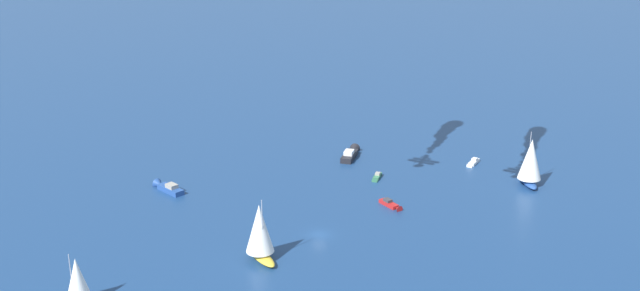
{
  "coord_description": "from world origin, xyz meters",
  "views": [
    {
      "loc": [
        45.13,
        125.3,
        63.92
      ],
      "look_at": [
        -0.26,
        -0.28,
        18.21
      ],
      "focal_mm": 42.32,
      "sensor_mm": 36.0,
      "label": 1
    }
  ],
  "objects_px": {
    "sailboat_offshore": "(77,281)",
    "motorboat_outer_ring_a": "(473,163)",
    "motorboat_near_centre": "(167,187)",
    "motorboat_mid_cluster": "(391,205)",
    "motorboat_far_stbd": "(351,154)",
    "sailboat_inshore": "(260,231)",
    "sailboat_far_port": "(530,162)",
    "motorboat_ahead": "(377,177)"
  },
  "relations": [
    {
      "from": "sailboat_far_port",
      "to": "sailboat_inshore",
      "type": "relative_size",
      "value": 1.03
    },
    {
      "from": "sailboat_inshore",
      "to": "motorboat_outer_ring_a",
      "type": "relative_size",
      "value": 2.28
    },
    {
      "from": "motorboat_near_centre",
      "to": "motorboat_outer_ring_a",
      "type": "bearing_deg",
      "value": 173.28
    },
    {
      "from": "motorboat_ahead",
      "to": "motorboat_far_stbd",
      "type": "bearing_deg",
      "value": -90.31
    },
    {
      "from": "motorboat_near_centre",
      "to": "motorboat_mid_cluster",
      "type": "xyz_separation_m",
      "value": [
        -43.12,
        25.35,
        -0.22
      ]
    },
    {
      "from": "motorboat_ahead",
      "to": "motorboat_mid_cluster",
      "type": "height_order",
      "value": "motorboat_mid_cluster"
    },
    {
      "from": "sailboat_inshore",
      "to": "motorboat_mid_cluster",
      "type": "distance_m",
      "value": 35.39
    },
    {
      "from": "motorboat_far_stbd",
      "to": "sailboat_offshore",
      "type": "bearing_deg",
      "value": 36.53
    },
    {
      "from": "motorboat_ahead",
      "to": "motorboat_outer_ring_a",
      "type": "relative_size",
      "value": 0.93
    },
    {
      "from": "sailboat_far_port",
      "to": "sailboat_offshore",
      "type": "xyz_separation_m",
      "value": [
        98.86,
        19.08,
        -1.5
      ]
    },
    {
      "from": "motorboat_far_stbd",
      "to": "motorboat_ahead",
      "type": "relative_size",
      "value": 2.02
    },
    {
      "from": "motorboat_near_centre",
      "to": "motorboat_far_stbd",
      "type": "height_order",
      "value": "motorboat_far_stbd"
    },
    {
      "from": "motorboat_near_centre",
      "to": "motorboat_mid_cluster",
      "type": "relative_size",
      "value": 1.44
    },
    {
      "from": "motorboat_mid_cluster",
      "to": "motorboat_outer_ring_a",
      "type": "xyz_separation_m",
      "value": [
        -29.69,
        -16.77,
        -0.04
      ]
    },
    {
      "from": "motorboat_far_stbd",
      "to": "sailboat_offshore",
      "type": "xyz_separation_m",
      "value": [
        68.03,
        50.39,
        3.31
      ]
    },
    {
      "from": "motorboat_outer_ring_a",
      "to": "sailboat_inshore",
      "type": "bearing_deg",
      "value": 25.87
    },
    {
      "from": "sailboat_offshore",
      "to": "motorboat_outer_ring_a",
      "type": "height_order",
      "value": "sailboat_offshore"
    },
    {
      "from": "motorboat_ahead",
      "to": "motorboat_outer_ring_a",
      "type": "height_order",
      "value": "motorboat_outer_ring_a"
    },
    {
      "from": "sailboat_far_port",
      "to": "sailboat_offshore",
      "type": "bearing_deg",
      "value": 10.92
    },
    {
      "from": "motorboat_far_stbd",
      "to": "motorboat_mid_cluster",
      "type": "relative_size",
      "value": 1.56
    },
    {
      "from": "motorboat_far_stbd",
      "to": "sailboat_inshore",
      "type": "bearing_deg",
      "value": 51.49
    },
    {
      "from": "motorboat_ahead",
      "to": "motorboat_outer_ring_a",
      "type": "distance_m",
      "value": 26.0
    },
    {
      "from": "motorboat_near_centre",
      "to": "sailboat_offshore",
      "type": "bearing_deg",
      "value": 64.17
    },
    {
      "from": "sailboat_offshore",
      "to": "sailboat_far_port",
      "type": "bearing_deg",
      "value": -169.08
    },
    {
      "from": "sailboat_far_port",
      "to": "motorboat_outer_ring_a",
      "type": "height_order",
      "value": "sailboat_far_port"
    },
    {
      "from": "motorboat_near_centre",
      "to": "motorboat_far_stbd",
      "type": "distance_m",
      "value": 47.4
    },
    {
      "from": "motorboat_ahead",
      "to": "motorboat_outer_ring_a",
      "type": "bearing_deg",
      "value": -178.2
    },
    {
      "from": "sailboat_far_port",
      "to": "motorboat_ahead",
      "type": "height_order",
      "value": "sailboat_far_port"
    },
    {
      "from": "motorboat_ahead",
      "to": "sailboat_offshore",
      "type": "bearing_deg",
      "value": 26.73
    },
    {
      "from": "motorboat_far_stbd",
      "to": "motorboat_outer_ring_a",
      "type": "xyz_separation_m",
      "value": [
        -25.9,
        15.36,
        -0.36
      ]
    },
    {
      "from": "motorboat_near_centre",
      "to": "sailboat_inshore",
      "type": "bearing_deg",
      "value": 105.5
    },
    {
      "from": "sailboat_far_port",
      "to": "motorboat_ahead",
      "type": "distance_m",
      "value": 34.82
    },
    {
      "from": "motorboat_mid_cluster",
      "to": "sailboat_offshore",
      "type": "bearing_deg",
      "value": 15.87
    },
    {
      "from": "sailboat_far_port",
      "to": "sailboat_offshore",
      "type": "relative_size",
      "value": 1.37
    },
    {
      "from": "motorboat_far_stbd",
      "to": "motorboat_outer_ring_a",
      "type": "height_order",
      "value": "motorboat_far_stbd"
    },
    {
      "from": "sailboat_far_port",
      "to": "motorboat_outer_ring_a",
      "type": "bearing_deg",
      "value": -72.82
    },
    {
      "from": "sailboat_far_port",
      "to": "motorboat_ahead",
      "type": "relative_size",
      "value": 2.51
    },
    {
      "from": "motorboat_near_centre",
      "to": "motorboat_mid_cluster",
      "type": "distance_m",
      "value": 50.02
    },
    {
      "from": "sailboat_inshore",
      "to": "motorboat_outer_ring_a",
      "type": "distance_m",
      "value": 69.18
    },
    {
      "from": "motorboat_near_centre",
      "to": "motorboat_outer_ring_a",
      "type": "xyz_separation_m",
      "value": [
        -72.81,
        8.58,
        -0.26
      ]
    },
    {
      "from": "motorboat_near_centre",
      "to": "sailboat_far_port",
      "type": "distance_m",
      "value": 81.67
    },
    {
      "from": "motorboat_mid_cluster",
      "to": "motorboat_outer_ring_a",
      "type": "bearing_deg",
      "value": -150.54
    }
  ]
}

